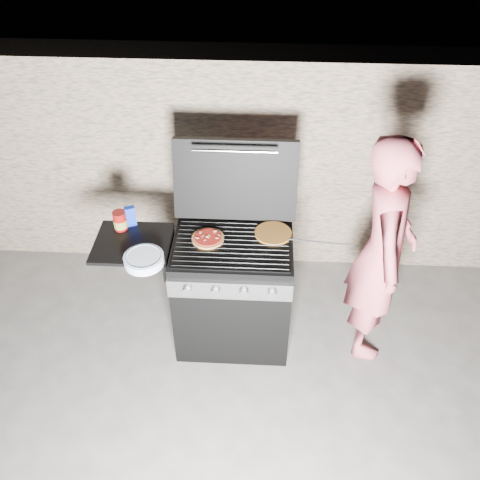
{
  "coord_description": "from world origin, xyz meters",
  "views": [
    {
      "loc": [
        0.19,
        -2.67,
        3.19
      ],
      "look_at": [
        0.05,
        0.0,
        0.95
      ],
      "focal_mm": 40.0,
      "sensor_mm": 36.0,
      "label": 1
    }
  ],
  "objects_px": {
    "gas_grill": "(198,292)",
    "sauce_jar": "(120,221)",
    "person": "(382,252)",
    "pizza_topped": "(208,238)"
  },
  "relations": [
    {
      "from": "sauce_jar",
      "to": "person",
      "type": "bearing_deg",
      "value": -3.22
    },
    {
      "from": "gas_grill",
      "to": "pizza_topped",
      "type": "distance_m",
      "value": 0.48
    },
    {
      "from": "sauce_jar",
      "to": "person",
      "type": "distance_m",
      "value": 1.77
    },
    {
      "from": "person",
      "to": "pizza_topped",
      "type": "bearing_deg",
      "value": 95.69
    },
    {
      "from": "pizza_topped",
      "to": "person",
      "type": "xyz_separation_m",
      "value": [
        1.16,
        -0.01,
        -0.06
      ]
    },
    {
      "from": "gas_grill",
      "to": "sauce_jar",
      "type": "bearing_deg",
      "value": 165.41
    },
    {
      "from": "gas_grill",
      "to": "sauce_jar",
      "type": "distance_m",
      "value": 0.75
    },
    {
      "from": "pizza_topped",
      "to": "sauce_jar",
      "type": "xyz_separation_m",
      "value": [
        -0.6,
        0.09,
        0.05
      ]
    },
    {
      "from": "pizza_topped",
      "to": "sauce_jar",
      "type": "bearing_deg",
      "value": 171.27
    },
    {
      "from": "gas_grill",
      "to": "pizza_topped",
      "type": "bearing_deg",
      "value": 27.03
    }
  ]
}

